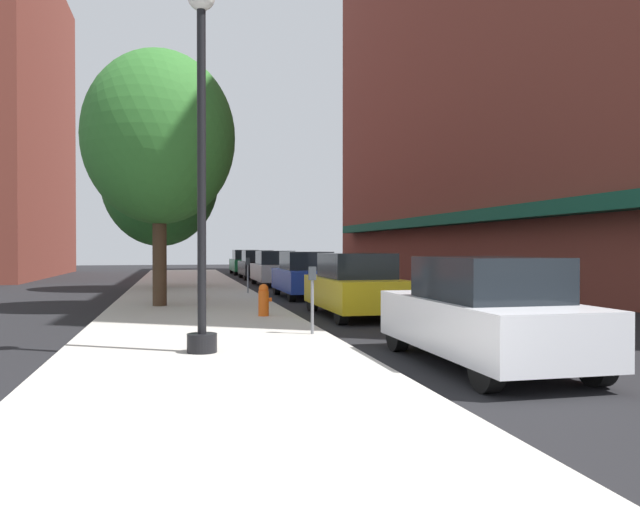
{
  "coord_description": "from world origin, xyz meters",
  "views": [
    {
      "loc": [
        -0.52,
        -4.66,
        1.8
      ],
      "look_at": [
        5.75,
        22.61,
        1.43
      ],
      "focal_mm": 35.1,
      "sensor_mm": 36.0,
      "label": 1
    }
  ],
  "objects_px": {
    "car_blue": "(305,275)",
    "car_yellow": "(355,286)",
    "lamppost": "(202,160)",
    "car_green": "(245,262)",
    "fire_hydrant": "(264,300)",
    "car_black": "(257,265)",
    "parking_meter_near": "(248,271)",
    "car_silver": "(274,269)",
    "tree_near": "(160,180)",
    "tree_mid": "(159,138)",
    "car_white": "(484,313)",
    "parking_meter_far": "(312,291)"
  },
  "relations": [
    {
      "from": "tree_near",
      "to": "tree_mid",
      "type": "distance_m",
      "value": 8.66
    },
    {
      "from": "fire_hydrant",
      "to": "parking_meter_near",
      "type": "bearing_deg",
      "value": 86.48
    },
    {
      "from": "lamppost",
      "to": "car_white",
      "type": "distance_m",
      "value": 5.02
    },
    {
      "from": "fire_hydrant",
      "to": "tree_mid",
      "type": "relative_size",
      "value": 0.11
    },
    {
      "from": "fire_hydrant",
      "to": "tree_near",
      "type": "relative_size",
      "value": 0.11
    },
    {
      "from": "fire_hydrant",
      "to": "car_silver",
      "type": "bearing_deg",
      "value": 80.17
    },
    {
      "from": "parking_meter_far",
      "to": "car_white",
      "type": "relative_size",
      "value": 0.3
    },
    {
      "from": "tree_near",
      "to": "car_blue",
      "type": "bearing_deg",
      "value": -45.23
    },
    {
      "from": "fire_hydrant",
      "to": "car_black",
      "type": "bearing_deg",
      "value": 83.27
    },
    {
      "from": "tree_near",
      "to": "car_yellow",
      "type": "height_order",
      "value": "tree_near"
    },
    {
      "from": "lamppost",
      "to": "parking_meter_near",
      "type": "distance_m",
      "value": 13.33
    },
    {
      "from": "car_blue",
      "to": "car_yellow",
      "type": "bearing_deg",
      "value": -88.75
    },
    {
      "from": "fire_hydrant",
      "to": "tree_mid",
      "type": "distance_m",
      "value": 6.15
    },
    {
      "from": "car_white",
      "to": "fire_hydrant",
      "type": "bearing_deg",
      "value": 110.92
    },
    {
      "from": "car_white",
      "to": "car_silver",
      "type": "xyz_separation_m",
      "value": [
        0.0,
        20.69,
        0.0
      ]
    },
    {
      "from": "parking_meter_far",
      "to": "car_yellow",
      "type": "bearing_deg",
      "value": 62.62
    },
    {
      "from": "parking_meter_near",
      "to": "tree_near",
      "type": "relative_size",
      "value": 0.18
    },
    {
      "from": "fire_hydrant",
      "to": "car_black",
      "type": "relative_size",
      "value": 0.18
    },
    {
      "from": "car_yellow",
      "to": "car_white",
      "type": "bearing_deg",
      "value": -89.47
    },
    {
      "from": "tree_near",
      "to": "car_blue",
      "type": "relative_size",
      "value": 1.71
    },
    {
      "from": "fire_hydrant",
      "to": "car_yellow",
      "type": "xyz_separation_m",
      "value": [
        2.43,
        0.34,
        0.29
      ]
    },
    {
      "from": "parking_meter_near",
      "to": "car_yellow",
      "type": "xyz_separation_m",
      "value": [
        1.95,
        -7.52,
        -0.14
      ]
    },
    {
      "from": "car_yellow",
      "to": "car_black",
      "type": "bearing_deg",
      "value": 90.53
    },
    {
      "from": "tree_mid",
      "to": "car_black",
      "type": "relative_size",
      "value": 1.71
    },
    {
      "from": "tree_mid",
      "to": "car_white",
      "type": "relative_size",
      "value": 1.71
    },
    {
      "from": "lamppost",
      "to": "car_green",
      "type": "relative_size",
      "value": 1.37
    },
    {
      "from": "fire_hydrant",
      "to": "tree_near",
      "type": "xyz_separation_m",
      "value": [
        -2.75,
        12.02,
        4.14
      ]
    },
    {
      "from": "lamppost",
      "to": "tree_near",
      "type": "relative_size",
      "value": 0.8
    },
    {
      "from": "tree_mid",
      "to": "parking_meter_far",
      "type": "bearing_deg",
      "value": -65.82
    },
    {
      "from": "parking_meter_far",
      "to": "tree_mid",
      "type": "bearing_deg",
      "value": 114.18
    },
    {
      "from": "car_yellow",
      "to": "car_green",
      "type": "distance_m",
      "value": 26.64
    },
    {
      "from": "fire_hydrant",
      "to": "tree_near",
      "type": "bearing_deg",
      "value": 102.9
    },
    {
      "from": "car_black",
      "to": "fire_hydrant",
      "type": "bearing_deg",
      "value": -95.92
    },
    {
      "from": "car_blue",
      "to": "car_black",
      "type": "height_order",
      "value": "same"
    },
    {
      "from": "parking_meter_far",
      "to": "car_black",
      "type": "xyz_separation_m",
      "value": [
        1.95,
        24.04,
        -0.14
      ]
    },
    {
      "from": "fire_hydrant",
      "to": "parking_meter_near",
      "type": "xyz_separation_m",
      "value": [
        0.48,
        7.86,
        0.43
      ]
    },
    {
      "from": "parking_meter_far",
      "to": "car_white",
      "type": "height_order",
      "value": "car_white"
    },
    {
      "from": "lamppost",
      "to": "car_blue",
      "type": "height_order",
      "value": "lamppost"
    },
    {
      "from": "car_white",
      "to": "car_black",
      "type": "relative_size",
      "value": 1.0
    },
    {
      "from": "lamppost",
      "to": "car_blue",
      "type": "distance_m",
      "value": 12.82
    },
    {
      "from": "car_yellow",
      "to": "car_blue",
      "type": "distance_m",
      "value": 6.45
    },
    {
      "from": "lamppost",
      "to": "car_white",
      "type": "bearing_deg",
      "value": -20.58
    },
    {
      "from": "parking_meter_far",
      "to": "tree_near",
      "type": "xyz_separation_m",
      "value": [
        -3.24,
        15.44,
        3.71
      ]
    },
    {
      "from": "fire_hydrant",
      "to": "car_silver",
      "type": "relative_size",
      "value": 0.18
    },
    {
      "from": "car_white",
      "to": "car_blue",
      "type": "height_order",
      "value": "same"
    },
    {
      "from": "tree_mid",
      "to": "car_yellow",
      "type": "height_order",
      "value": "tree_mid"
    },
    {
      "from": "lamppost",
      "to": "car_white",
      "type": "relative_size",
      "value": 1.37
    },
    {
      "from": "lamppost",
      "to": "tree_near",
      "type": "bearing_deg",
      "value": 93.54
    },
    {
      "from": "fire_hydrant",
      "to": "parking_meter_far",
      "type": "xyz_separation_m",
      "value": [
        0.48,
        -3.42,
        0.43
      ]
    },
    {
      "from": "car_white",
      "to": "car_yellow",
      "type": "bearing_deg",
      "value": 90.83
    }
  ]
}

